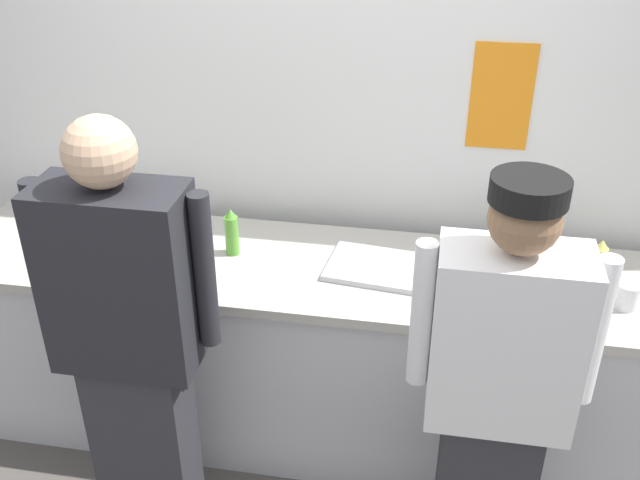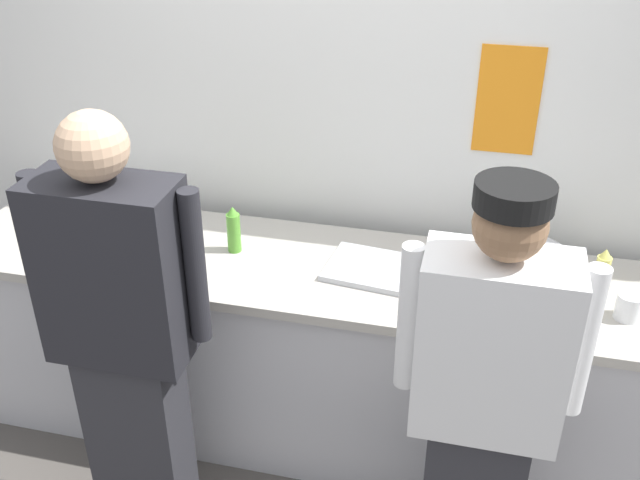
{
  "view_description": "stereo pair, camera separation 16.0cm",
  "coord_description": "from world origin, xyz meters",
  "px_view_note": "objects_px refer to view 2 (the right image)",
  "views": [
    {
      "loc": [
        0.45,
        -2.1,
        2.43
      ],
      "look_at": [
        0.01,
        0.39,
        0.99
      ],
      "focal_mm": 41.13,
      "sensor_mm": 36.0,
      "label": 1
    },
    {
      "loc": [
        0.6,
        -2.07,
        2.43
      ],
      "look_at": [
        0.01,
        0.39,
        0.99
      ],
      "focal_mm": 41.13,
      "sensor_mm": 36.0,
      "label": 2
    }
  ],
  "objects_px": {
    "squeeze_bottle_primary": "(234,230)",
    "ramekin_yellow_sauce": "(67,231)",
    "squeeze_bottle_secondary": "(602,270)",
    "sheet_tray": "(393,272)",
    "plate_stack_front": "(146,221)",
    "mixing_bowl_steel": "(522,267)",
    "ramekin_orange_sauce": "(52,211)",
    "chef_center": "(485,400)",
    "deli_cup": "(628,307)",
    "chef_near_left": "(123,332)"
  },
  "relations": [
    {
      "from": "squeeze_bottle_primary",
      "to": "ramekin_yellow_sauce",
      "type": "distance_m",
      "value": 0.74
    },
    {
      "from": "squeeze_bottle_secondary",
      "to": "sheet_tray",
      "type": "bearing_deg",
      "value": -173.92
    },
    {
      "from": "plate_stack_front",
      "to": "squeeze_bottle_primary",
      "type": "bearing_deg",
      "value": -10.96
    },
    {
      "from": "mixing_bowl_steel",
      "to": "ramekin_orange_sauce",
      "type": "distance_m",
      "value": 2.06
    },
    {
      "from": "plate_stack_front",
      "to": "ramekin_yellow_sauce",
      "type": "distance_m",
      "value": 0.33
    },
    {
      "from": "ramekin_yellow_sauce",
      "to": "chef_center",
      "type": "bearing_deg",
      "value": -18.44
    },
    {
      "from": "squeeze_bottle_secondary",
      "to": "deli_cup",
      "type": "xyz_separation_m",
      "value": [
        0.08,
        -0.17,
        -0.04
      ]
    },
    {
      "from": "chef_near_left",
      "to": "ramekin_yellow_sauce",
      "type": "bearing_deg",
      "value": 133.31
    },
    {
      "from": "chef_center",
      "to": "plate_stack_front",
      "type": "relative_size",
      "value": 6.45
    },
    {
      "from": "mixing_bowl_steel",
      "to": "deli_cup",
      "type": "relative_size",
      "value": 3.58
    },
    {
      "from": "chef_center",
      "to": "mixing_bowl_steel",
      "type": "height_order",
      "value": "chef_center"
    },
    {
      "from": "squeeze_bottle_secondary",
      "to": "mixing_bowl_steel",
      "type": "bearing_deg",
      "value": -179.44
    },
    {
      "from": "sheet_tray",
      "to": "squeeze_bottle_secondary",
      "type": "xyz_separation_m",
      "value": [
        0.78,
        0.08,
        0.07
      ]
    },
    {
      "from": "plate_stack_front",
      "to": "mixing_bowl_steel",
      "type": "distance_m",
      "value": 1.59
    },
    {
      "from": "deli_cup",
      "to": "sheet_tray",
      "type": "bearing_deg",
      "value": 174.11
    },
    {
      "from": "squeeze_bottle_secondary",
      "to": "ramekin_orange_sauce",
      "type": "bearing_deg",
      "value": 178.72
    },
    {
      "from": "deli_cup",
      "to": "ramekin_yellow_sauce",
      "type": "bearing_deg",
      "value": 178.27
    },
    {
      "from": "mixing_bowl_steel",
      "to": "deli_cup",
      "type": "xyz_separation_m",
      "value": [
        0.37,
        -0.17,
        -0.01
      ]
    },
    {
      "from": "mixing_bowl_steel",
      "to": "deli_cup",
      "type": "bearing_deg",
      "value": -24.56
    },
    {
      "from": "mixing_bowl_steel",
      "to": "sheet_tray",
      "type": "distance_m",
      "value": 0.5
    },
    {
      "from": "chef_center",
      "to": "ramekin_orange_sauce",
      "type": "height_order",
      "value": "chef_center"
    },
    {
      "from": "squeeze_bottle_primary",
      "to": "squeeze_bottle_secondary",
      "type": "height_order",
      "value": "squeeze_bottle_primary"
    },
    {
      "from": "plate_stack_front",
      "to": "deli_cup",
      "type": "height_order",
      "value": "deli_cup"
    },
    {
      "from": "chef_center",
      "to": "squeeze_bottle_primary",
      "type": "distance_m",
      "value": 1.25
    },
    {
      "from": "chef_center",
      "to": "squeeze_bottle_secondary",
      "type": "bearing_deg",
      "value": 60.72
    },
    {
      "from": "plate_stack_front",
      "to": "ramekin_yellow_sauce",
      "type": "bearing_deg",
      "value": -155.11
    },
    {
      "from": "mixing_bowl_steel",
      "to": "sheet_tray",
      "type": "xyz_separation_m",
      "value": [
        -0.49,
        -0.08,
        -0.05
      ]
    },
    {
      "from": "deli_cup",
      "to": "squeeze_bottle_secondary",
      "type": "bearing_deg",
      "value": 115.16
    },
    {
      "from": "chef_center",
      "to": "squeeze_bottle_secondary",
      "type": "xyz_separation_m",
      "value": [
        0.39,
        0.7,
        0.11
      ]
    },
    {
      "from": "chef_near_left",
      "to": "chef_center",
      "type": "distance_m",
      "value": 1.23
    },
    {
      "from": "ramekin_orange_sauce",
      "to": "squeeze_bottle_secondary",
      "type": "bearing_deg",
      "value": -1.28
    },
    {
      "from": "mixing_bowl_steel",
      "to": "ramekin_yellow_sauce",
      "type": "relative_size",
      "value": 4.27
    },
    {
      "from": "sheet_tray",
      "to": "ramekin_orange_sauce",
      "type": "distance_m",
      "value": 1.58
    },
    {
      "from": "sheet_tray",
      "to": "ramekin_yellow_sauce",
      "type": "bearing_deg",
      "value": -179.17
    },
    {
      "from": "mixing_bowl_steel",
      "to": "squeeze_bottle_secondary",
      "type": "xyz_separation_m",
      "value": [
        0.29,
        0.0,
        0.02
      ]
    },
    {
      "from": "ramekin_yellow_sauce",
      "to": "sheet_tray",
      "type": "bearing_deg",
      "value": 0.83
    },
    {
      "from": "mixing_bowl_steel",
      "to": "ramekin_yellow_sauce",
      "type": "height_order",
      "value": "mixing_bowl_steel"
    },
    {
      "from": "chef_near_left",
      "to": "mixing_bowl_steel",
      "type": "xyz_separation_m",
      "value": [
        1.33,
        0.69,
        0.04
      ]
    },
    {
      "from": "plate_stack_front",
      "to": "squeeze_bottle_secondary",
      "type": "xyz_separation_m",
      "value": [
        1.88,
        -0.04,
        0.04
      ]
    },
    {
      "from": "squeeze_bottle_secondary",
      "to": "squeeze_bottle_primary",
      "type": "bearing_deg",
      "value": -178.14
    },
    {
      "from": "ramekin_yellow_sauce",
      "to": "ramekin_orange_sauce",
      "type": "xyz_separation_m",
      "value": [
        -0.17,
        0.16,
        -0.0
      ]
    },
    {
      "from": "sheet_tray",
      "to": "squeeze_bottle_secondary",
      "type": "distance_m",
      "value": 0.79
    },
    {
      "from": "plate_stack_front",
      "to": "deli_cup",
      "type": "xyz_separation_m",
      "value": [
        1.96,
        -0.21,
        0.01
      ]
    },
    {
      "from": "plate_stack_front",
      "to": "ramekin_orange_sauce",
      "type": "xyz_separation_m",
      "value": [
        -0.47,
        0.02,
        -0.02
      ]
    },
    {
      "from": "chef_center",
      "to": "plate_stack_front",
      "type": "height_order",
      "value": "chef_center"
    },
    {
      "from": "ramekin_orange_sauce",
      "to": "chef_center",
      "type": "bearing_deg",
      "value": -21.03
    },
    {
      "from": "squeeze_bottle_secondary",
      "to": "deli_cup",
      "type": "relative_size",
      "value": 1.81
    },
    {
      "from": "chef_center",
      "to": "chef_near_left",
      "type": "bearing_deg",
      "value": 179.87
    },
    {
      "from": "deli_cup",
      "to": "plate_stack_front",
      "type": "bearing_deg",
      "value": 173.92
    },
    {
      "from": "chef_center",
      "to": "mixing_bowl_steel",
      "type": "relative_size",
      "value": 4.61
    }
  ]
}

